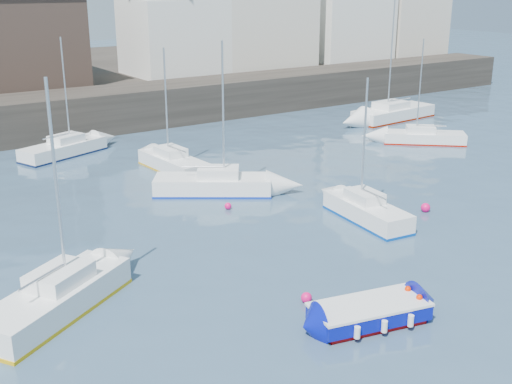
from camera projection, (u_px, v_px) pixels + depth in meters
water at (463, 332)px, 20.75m from camera, size 220.00×220.00×0.00m
quay_wall at (84, 112)px, 47.83m from camera, size 90.00×5.00×3.00m
land_strip at (19, 83)px, 62.02m from camera, size 90.00×32.00×2.80m
bldg_east_a at (254, 3)px, 61.68m from camera, size 13.36×13.36×11.80m
bldg_east_b at (343, 10)px, 67.43m from camera, size 11.88×11.88×9.95m
bldg_east_c at (404, 4)px, 72.06m from camera, size 11.14×11.14×10.95m
bldg_east_d at (173, 22)px, 56.95m from camera, size 11.14×11.14×8.95m
blue_dinghy at (369, 312)px, 21.14m from camera, size 4.20×2.48×0.75m
sailboat_a at (56, 298)px, 21.77m from camera, size 6.22×4.95×7.97m
sailboat_b at (213, 184)px, 34.14m from camera, size 6.26×5.14×8.01m
sailboat_c at (367, 210)px, 30.24m from camera, size 2.19×5.23×6.69m
sailboat_d at (424, 137)px, 44.86m from camera, size 5.41×5.03×7.15m
sailboat_f at (173, 163)px, 38.23m from camera, size 2.14×5.65×7.21m
sailboat_g at (393, 113)px, 52.39m from camera, size 7.88×3.07×9.75m
sailboat_h at (64, 148)px, 41.54m from camera, size 6.12×3.84×7.52m
buoy_near at (306, 302)px, 22.68m from camera, size 0.39×0.39×0.39m
buoy_mid at (425, 212)px, 31.59m from camera, size 0.46×0.46×0.46m
buoy_far at (228, 209)px, 31.94m from camera, size 0.35×0.35×0.35m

